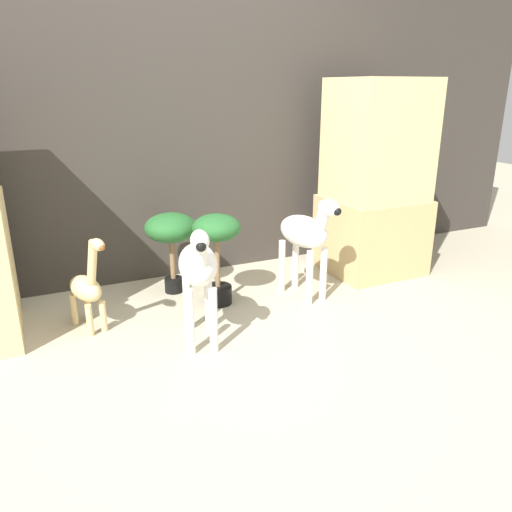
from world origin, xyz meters
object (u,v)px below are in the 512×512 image
Objects in this scene: potted_palm_front at (171,232)px; giraffe_figurine at (87,287)px; zebra_right at (306,234)px; potted_palm_back at (217,242)px; zebra_left at (198,268)px.

giraffe_figurine is at bearing -150.18° from potted_palm_front.
potted_palm_front is at bearing 29.82° from giraffe_figurine.
potted_palm_back is at bearing 165.32° from zebra_right.
zebra_left reaches higher than potted_palm_back.
zebra_right is 1.17× the size of potted_palm_back.
zebra_right is 0.88m from zebra_left.
zebra_left is (-0.82, -0.31, 0.00)m from zebra_right.
potted_palm_back reaches higher than potted_palm_front.
potted_palm_back is (0.20, -0.30, -0.01)m from potted_palm_front.
zebra_right is at bearing -30.67° from potted_palm_front.
potted_palm_back is at bearing 2.25° from giraffe_figurine.
giraffe_figurine is (-1.34, 0.11, -0.17)m from zebra_right.
zebra_left is at bearing -95.03° from potted_palm_front.
potted_palm_front is 0.93× the size of potted_palm_back.
giraffe_figurine is 1.00× the size of potted_palm_back.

